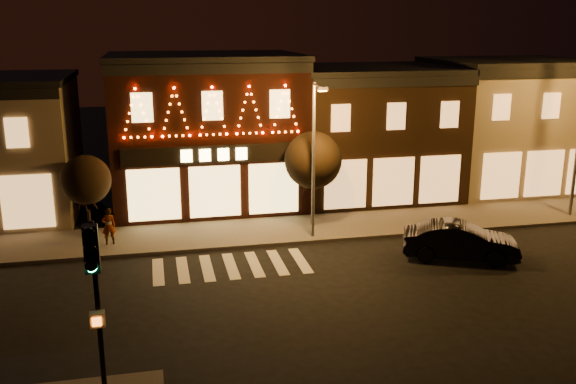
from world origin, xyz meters
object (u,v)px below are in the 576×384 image
object	(u,v)px
dark_sedan	(460,241)
pedestrian	(109,226)
traffic_signal_near	(95,283)
streetlamp_mid	(315,149)

from	to	relation	value
dark_sedan	pedestrian	bearing A→B (deg)	94.14
traffic_signal_near	streetlamp_mid	world-z (taller)	streetlamp_mid
traffic_signal_near	pedestrian	bearing A→B (deg)	89.57
streetlamp_mid	pedestrian	distance (m)	9.94
dark_sedan	pedestrian	world-z (taller)	pedestrian
dark_sedan	pedestrian	xyz separation A→B (m)	(-14.85, 4.74, 0.20)
streetlamp_mid	pedestrian	world-z (taller)	streetlamp_mid
traffic_signal_near	dark_sedan	xyz separation A→B (m)	(14.26, 8.62, -2.97)
streetlamp_mid	dark_sedan	world-z (taller)	streetlamp_mid
traffic_signal_near	streetlamp_mid	size ratio (longest dim) A/B	0.72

